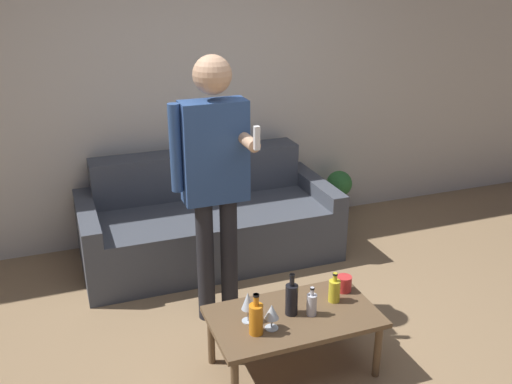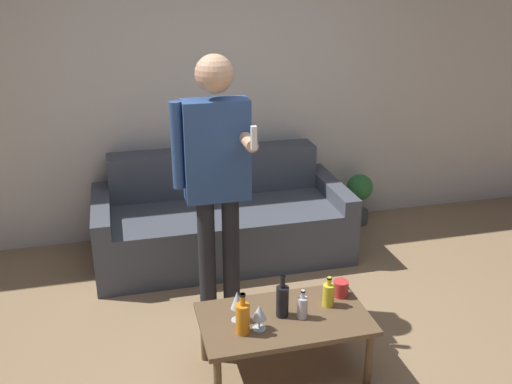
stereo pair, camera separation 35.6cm
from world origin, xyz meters
name	(u,v)px [view 1 (the left image)]	position (x,y,z in m)	size (l,w,h in m)	color
ground_plane	(296,372)	(0.00, 0.00, 0.00)	(16.00, 16.00, 0.00)	#997A56
wall_back	(195,83)	(0.00, 2.17, 1.35)	(8.00, 0.06, 2.70)	silver
couch	(208,221)	(-0.07, 1.66, 0.30)	(2.05, 0.94, 0.82)	#474C56
coffee_table	(294,321)	(-0.01, 0.04, 0.34)	(0.98, 0.55, 0.38)	brown
bottle_orange	(292,298)	(-0.02, 0.06, 0.49)	(0.07, 0.07, 0.26)	black
bottle_green	(256,318)	(-0.27, -0.05, 0.48)	(0.08, 0.08, 0.25)	orange
bottle_dark	(334,290)	(0.28, 0.09, 0.46)	(0.07, 0.07, 0.19)	yellow
bottle_yellow	(312,304)	(0.09, 0.01, 0.45)	(0.06, 0.06, 0.18)	silver
wine_glass_near	(248,302)	(-0.28, 0.07, 0.51)	(0.08, 0.08, 0.19)	silver
wine_glass_far	(272,312)	(-0.18, -0.04, 0.49)	(0.08, 0.08, 0.15)	silver
cup_on_table	(344,284)	(0.39, 0.18, 0.43)	(0.09, 0.09, 0.10)	red
person_standing_front	(214,170)	(-0.26, 0.75, 1.07)	(0.49, 0.45, 1.79)	#232328
potted_plant	(339,191)	(1.29, 1.92, 0.29)	(0.24, 0.24, 0.48)	#4C4C51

